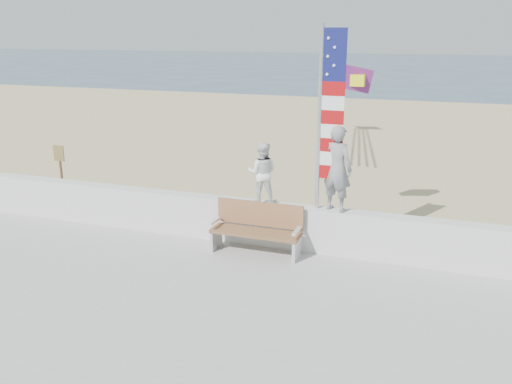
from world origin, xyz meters
TOP-DOWN VIEW (x-y plane):
  - ground at (0.00, 0.00)m, footprint 220.00×220.00m
  - sand at (0.00, 9.00)m, footprint 90.00×40.00m
  - seawall at (0.00, 2.00)m, footprint 30.00×0.35m
  - adult at (1.78, 2.00)m, footprint 0.72×0.59m
  - child at (0.26, 2.00)m, footprint 0.69×0.58m
  - bench at (0.31, 1.55)m, footprint 1.80×0.57m
  - flag at (1.53, 2.00)m, footprint 0.50×0.08m
  - parafoil_kite at (1.62, 4.03)m, footprint 0.99×0.69m
  - sign at (-5.97, 3.54)m, footprint 0.32×0.07m

SIDE VIEW (x-z plane):
  - ground at x=0.00m, z-range 0.00..0.00m
  - sand at x=0.00m, z-range 0.00..0.08m
  - seawall at x=0.00m, z-range 0.18..1.08m
  - bench at x=0.31m, z-range 0.19..1.19m
  - sign at x=-5.97m, z-range 0.21..1.67m
  - child at x=0.26m, z-range 1.08..2.33m
  - adult at x=1.78m, z-range 1.08..2.76m
  - flag at x=1.53m, z-range 1.24..4.74m
  - parafoil_kite at x=1.62m, z-range 3.12..3.80m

